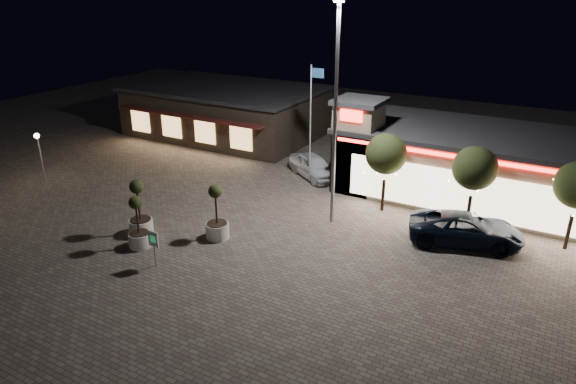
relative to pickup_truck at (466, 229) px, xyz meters
The scene contains 14 objects.
ground 12.99m from the pickup_truck, 135.63° to the right, with size 90.00×90.00×0.00m, color #6D6458.
retail_building 6.89m from the pickup_truck, 87.99° to the left, with size 20.40×8.40×6.10m.
restaurant_building 25.73m from the pickup_truck, 154.89° to the left, with size 16.40×11.00×4.30m.
floodlight_pole 9.62m from the pickup_truck, behind, with size 0.60×0.40×12.38m.
flagpole 12.48m from the pickup_truck, 160.62° to the left, with size 0.95×0.10×8.00m.
lamp_post_west 27.78m from the pickup_truck, 169.47° to the right, with size 0.36×0.36×3.48m.
string_tree_a 6.25m from the pickup_truck, 159.87° to the left, with size 2.42×2.42×4.79m.
string_tree_b 3.37m from the pickup_truck, 97.93° to the left, with size 2.42×2.42×4.79m.
pickup_truck is the anchor object (origin of this frame).
white_sedan 12.49m from the pickup_truck, 156.75° to the left, with size 1.89×4.70×1.60m, color white.
planter_left 17.47m from the pickup_truck, 153.99° to the right, with size 1.30×1.30×3.20m.
planter_mid 17.15m from the pickup_truck, 149.28° to the right, with size 1.16×1.16×2.86m.
planter_right 13.22m from the pickup_truck, 153.25° to the right, with size 1.26×1.26×3.10m.
valet_sign 16.04m from the pickup_truck, 142.07° to the right, with size 0.62×0.10×1.89m.
Camera 1 is at (12.97, -16.65, 12.98)m, focal length 32.00 mm.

